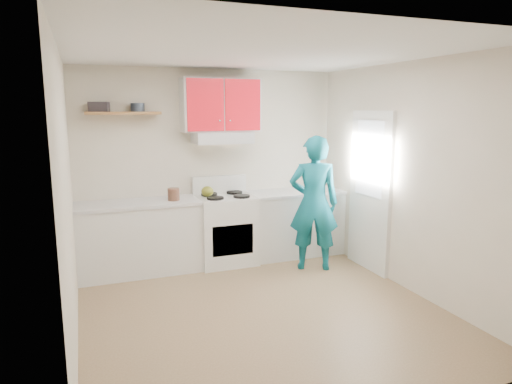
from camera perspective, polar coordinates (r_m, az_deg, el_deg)
name	(u,v)px	position (r m, az deg, el deg)	size (l,w,h in m)	color
floor	(261,309)	(4.98, 0.66, -14.33)	(3.80, 3.80, 0.00)	brown
ceiling	(262,52)	(4.56, 0.73, 16.90)	(3.60, 3.80, 0.04)	white
back_wall	(211,166)	(6.38, -5.59, 3.28)	(3.60, 0.04, 2.60)	beige
front_wall	(374,236)	(2.95, 14.43, -5.32)	(3.60, 0.04, 2.60)	beige
left_wall	(67,200)	(4.28, -22.32, -0.93)	(0.04, 3.80, 2.60)	beige
right_wall	(409,178)	(5.51, 18.40, 1.67)	(0.04, 3.80, 2.60)	beige
door	(370,192)	(6.09, 13.93, 0.06)	(0.05, 0.85, 2.05)	white
door_glass	(370,159)	(6.01, 13.89, 4.03)	(0.01, 0.55, 0.95)	white
counter_left	(139,238)	(6.07, -14.25, -5.57)	(1.52, 0.60, 0.90)	silver
counter_right	(294,223)	(6.65, 4.76, -3.87)	(1.32, 0.60, 0.90)	silver
stove	(226,230)	(6.26, -3.78, -4.67)	(0.76, 0.65, 0.92)	white
range_hood	(222,138)	(6.16, -4.21, 6.74)	(0.76, 0.44, 0.15)	silver
upper_cabinets	(221,105)	(6.20, -4.41, 10.69)	(1.02, 0.33, 0.70)	red
shelf	(123,113)	(5.98, -16.16, 9.37)	(0.90, 0.30, 0.04)	brown
books	(99,107)	(5.97, -18.88, 9.96)	(0.23, 0.16, 0.12)	#363037
tin	(138,107)	(6.03, -14.44, 10.13)	(0.17, 0.17, 0.11)	#333D4C
kettle	(207,191)	(6.15, -6.04, 0.07)	(0.16, 0.16, 0.14)	olive
crock	(174,195)	(5.94, -10.17, -0.39)	(0.15, 0.15, 0.18)	#482C1F
cutting_board	(270,195)	(6.33, 1.70, -0.31)	(0.28, 0.20, 0.02)	olive
silicone_mat	(326,191)	(6.70, 8.67, 0.12)	(0.28, 0.24, 0.01)	#AF1512
person	(314,203)	(5.97, 7.17, -1.40)	(0.64, 0.42, 1.75)	#0D6578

